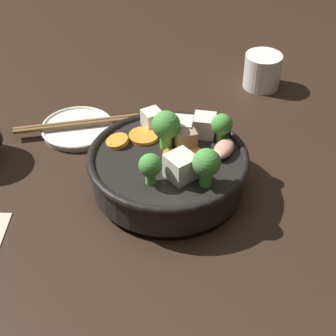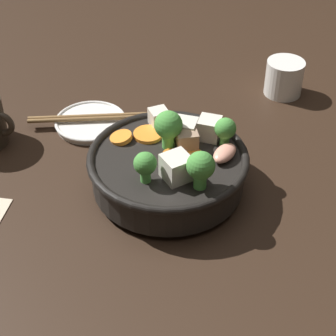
# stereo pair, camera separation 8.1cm
# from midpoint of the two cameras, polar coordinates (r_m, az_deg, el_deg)

# --- Properties ---
(ground_plane) EXTENTS (3.00, 3.00, 0.00)m
(ground_plane) POSITION_cam_midpoint_polar(r_m,az_deg,el_deg) (0.83, -2.77, -2.21)
(ground_plane) COLOR black
(stirfry_bowl) EXTENTS (0.23, 0.23, 0.12)m
(stirfry_bowl) POSITION_cam_midpoint_polar(r_m,az_deg,el_deg) (0.81, -2.73, 0.15)
(stirfry_bowl) COLOR black
(stirfry_bowl) RESTS_ON ground_plane
(side_saucer) EXTENTS (0.12, 0.12, 0.01)m
(side_saucer) POSITION_cam_midpoint_polar(r_m,az_deg,el_deg) (0.96, -11.56, 3.89)
(side_saucer) COLOR white
(side_saucer) RESTS_ON ground_plane
(tea_cup) EXTENTS (0.07, 0.07, 0.06)m
(tea_cup) POSITION_cam_midpoint_polar(r_m,az_deg,el_deg) (1.07, 7.41, 9.72)
(tea_cup) COLOR white
(tea_cup) RESTS_ON ground_plane
(chopsticks_pair) EXTENTS (0.21, 0.08, 0.01)m
(chopsticks_pair) POSITION_cam_midpoint_polar(r_m,az_deg,el_deg) (0.96, -11.64, 4.35)
(chopsticks_pair) COLOR olive
(chopsticks_pair) RESTS_ON side_saucer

